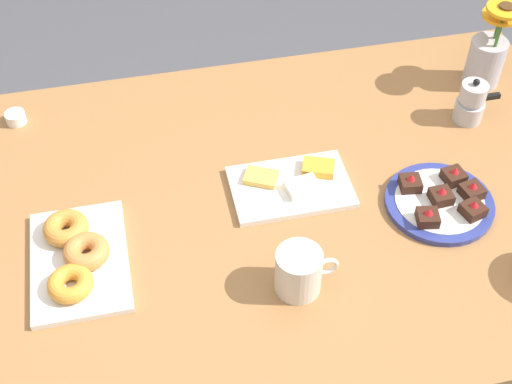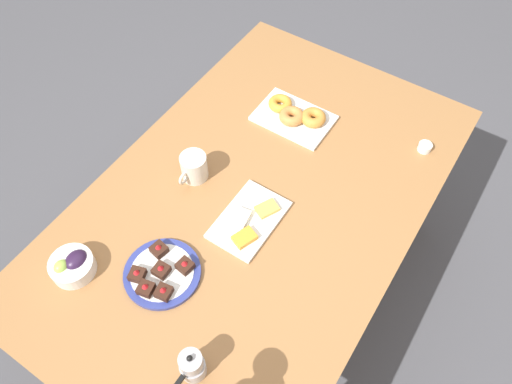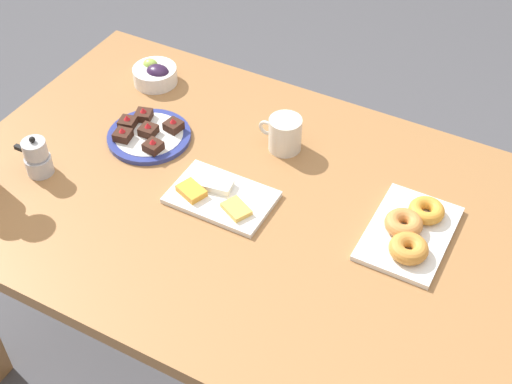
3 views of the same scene
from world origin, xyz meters
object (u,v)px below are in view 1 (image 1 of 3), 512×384
(cheese_platter, at_px, (292,185))
(flower_vase, at_px, (487,56))
(jam_cup_honey, at_px, (15,117))
(dining_table, at_px, (256,230))
(moka_pot, at_px, (471,103))
(dessert_plate, at_px, (441,201))
(coffee_mug, at_px, (299,271))
(croissant_platter, at_px, (77,256))

(cheese_platter, bearing_deg, flower_vase, 24.94)
(jam_cup_honey, height_order, flower_vase, flower_vase)
(dining_table, distance_m, moka_pot, 0.60)
(jam_cup_honey, bearing_deg, flower_vase, -4.59)
(jam_cup_honey, bearing_deg, cheese_platter, -30.86)
(jam_cup_honey, distance_m, moka_pot, 1.08)
(cheese_platter, bearing_deg, dessert_plate, -21.25)
(dessert_plate, relative_size, flower_vase, 0.99)
(coffee_mug, height_order, flower_vase, flower_vase)
(jam_cup_honey, distance_m, dessert_plate, 1.01)
(dining_table, height_order, jam_cup_honey, jam_cup_honey)
(cheese_platter, relative_size, dessert_plate, 1.12)
(cheese_platter, xyz_separation_m, dessert_plate, (0.30, -0.12, 0.00))
(croissant_platter, bearing_deg, moka_pot, 14.45)
(jam_cup_honey, relative_size, flower_vase, 0.20)
(dining_table, bearing_deg, flower_vase, 24.20)
(coffee_mug, distance_m, croissant_platter, 0.44)
(jam_cup_honey, bearing_deg, coffee_mug, -48.60)
(cheese_platter, relative_size, croissant_platter, 0.93)
(dining_table, bearing_deg, croissant_platter, -168.66)
(jam_cup_honey, xyz_separation_m, flower_vase, (1.15, -0.09, 0.07))
(dining_table, relative_size, jam_cup_honey, 33.33)
(flower_vase, bearing_deg, dining_table, -155.80)
(croissant_platter, distance_m, flower_vase, 1.09)
(flower_vase, xyz_separation_m, moka_pot, (-0.09, -0.13, -0.03))
(croissant_platter, xyz_separation_m, dessert_plate, (0.76, -0.01, -0.01))
(croissant_platter, bearing_deg, coffee_mug, -19.99)
(coffee_mug, distance_m, jam_cup_honey, 0.82)
(croissant_platter, distance_m, dessert_plate, 0.76)
(croissant_platter, bearing_deg, flower_vase, 19.68)
(jam_cup_honey, bearing_deg, croissant_platter, -74.81)
(croissant_platter, relative_size, dessert_plate, 1.21)
(dessert_plate, bearing_deg, moka_pot, 55.49)
(dining_table, distance_m, coffee_mug, 0.27)
(jam_cup_honey, xyz_separation_m, dessert_plate, (0.89, -0.47, -0.00))
(coffee_mug, height_order, dessert_plate, coffee_mug)
(coffee_mug, bearing_deg, dining_table, 98.55)
(flower_vase, bearing_deg, cheese_platter, -155.06)
(croissant_platter, relative_size, moka_pot, 2.35)
(dining_table, xyz_separation_m, cheese_platter, (0.09, 0.03, 0.10))
(cheese_platter, distance_m, flower_vase, 0.62)
(flower_vase, bearing_deg, dessert_plate, -125.04)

